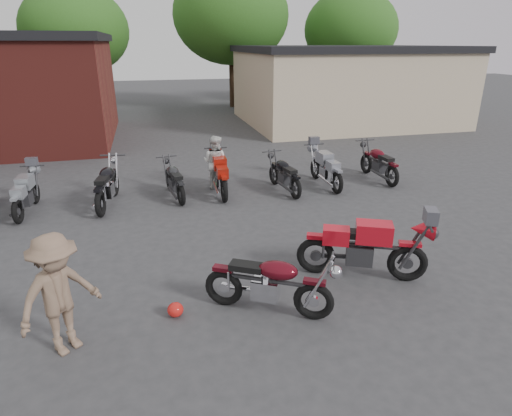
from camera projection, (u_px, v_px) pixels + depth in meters
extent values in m
plane|color=#343436|center=(257.00, 293.00, 7.14)|extent=(90.00, 90.00, 0.00)
cube|color=tan|center=(344.00, 88.00, 22.02)|extent=(10.00, 8.00, 3.50)
ellipsoid|color=red|center=(175.00, 310.00, 6.51)|extent=(0.31, 0.31, 0.23)
imported|color=silver|center=(215.00, 163.00, 12.02)|extent=(0.94, 0.91, 1.52)
imported|color=#7D624D|center=(59.00, 295.00, 5.54)|extent=(1.26, 1.19, 1.72)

